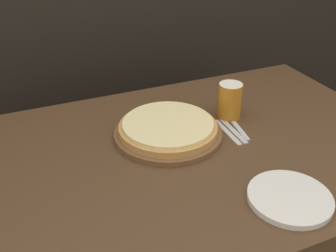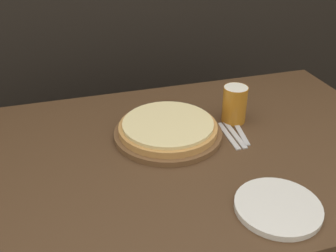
{
  "view_description": "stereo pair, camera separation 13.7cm",
  "coord_description": "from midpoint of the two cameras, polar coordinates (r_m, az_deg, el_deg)",
  "views": [
    {
      "loc": [
        -0.48,
        -0.98,
        1.49
      ],
      "look_at": [
        -0.02,
        0.1,
        0.79
      ],
      "focal_mm": 42.0,
      "sensor_mm": 36.0,
      "label": 1
    },
    {
      "loc": [
        -0.35,
        -1.03,
        1.49
      ],
      "look_at": [
        -0.02,
        0.1,
        0.79
      ],
      "focal_mm": 42.0,
      "sensor_mm": 36.0,
      "label": 2
    }
  ],
  "objects": [
    {
      "name": "beer_glass",
      "position": [
        1.48,
        6.36,
        3.77
      ],
      "size": [
        0.09,
        0.09,
        0.14
      ],
      "color": "#B7701E",
      "rests_on": "dining_table"
    },
    {
      "name": "pizza_on_board",
      "position": [
        1.38,
        -2.85,
        -0.59
      ],
      "size": [
        0.38,
        0.38,
        0.06
      ],
      "color": "brown",
      "rests_on": "dining_table"
    },
    {
      "name": "dining_table",
      "position": [
        1.56,
        -0.44,
        -15.1
      ],
      "size": [
        1.59,
        1.0,
        0.75
      ],
      "color": "#4C331E",
      "rests_on": "ground_plane"
    },
    {
      "name": "fork",
      "position": [
        1.41,
        5.86,
        -0.97
      ],
      "size": [
        0.02,
        0.18,
        0.0
      ],
      "color": "silver",
      "rests_on": "dining_table"
    },
    {
      "name": "dinner_knife",
      "position": [
        1.42,
        6.75,
        -0.76
      ],
      "size": [
        0.02,
        0.18,
        0.0
      ],
      "color": "silver",
      "rests_on": "dining_table"
    },
    {
      "name": "spoon",
      "position": [
        1.43,
        7.62,
        -0.56
      ],
      "size": [
        0.04,
        0.15,
        0.0
      ],
      "color": "silver",
      "rests_on": "dining_table"
    },
    {
      "name": "dinner_plate",
      "position": [
        1.14,
        13.96,
        -10.22
      ],
      "size": [
        0.24,
        0.24,
        0.02
      ],
      "color": "white",
      "rests_on": "dining_table"
    }
  ]
}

